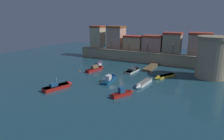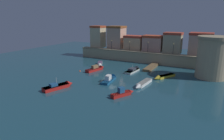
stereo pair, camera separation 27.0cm
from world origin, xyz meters
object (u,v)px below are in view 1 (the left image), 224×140
fortress_tower (212,57)px  quay_lamp_0 (111,43)px  moored_boat_3 (110,78)px  quay_lamp_2 (148,45)px  quay_lamp_3 (173,47)px  moored_boat_0 (100,64)px  moored_boat_2 (124,93)px  moored_boat_7 (60,86)px  moored_boat_5 (134,70)px  moored_boat_6 (143,84)px  mooring_buoy_0 (80,71)px  moored_boat_1 (163,77)px  quay_lamp_1 (129,44)px  moored_boat_4 (96,69)px

fortress_tower → quay_lamp_0: 33.30m
fortress_tower → moored_boat_3: bearing=-147.5°
quay_lamp_2 → quay_lamp_3: 8.03m
quay_lamp_0 → moored_boat_0: (1.10, -9.91, -5.36)m
moored_boat_2 → moored_boat_7: (-13.73, -2.46, -0.09)m
moored_boat_5 → moored_boat_6: 12.15m
quay_lamp_2 → mooring_buoy_0: 23.72m
moored_boat_1 → quay_lamp_0: bearing=-93.8°
quay_lamp_2 → moored_boat_3: (-2.16, -21.59, -5.49)m
moored_boat_6 → fortress_tower: bearing=142.2°
moored_boat_0 → moored_boat_5: bearing=55.7°
mooring_buoy_0 → quay_lamp_2: bearing=54.0°
fortress_tower → quay_lamp_1: 26.73m
quay_lamp_3 → moored_boat_2: 29.70m
moored_boat_2 → moored_boat_0: bearing=69.4°
quay_lamp_0 → moored_boat_3: size_ratio=0.44×
fortress_tower → mooring_buoy_0: fortress_tower is taller
quay_lamp_1 → moored_boat_2: quay_lamp_1 is taller
quay_lamp_1 → quay_lamp_2: 6.48m
quay_lamp_0 → quay_lamp_3: size_ratio=0.97×
fortress_tower → moored_boat_1: bearing=-150.3°
fortress_tower → mooring_buoy_0: (-32.49, -10.46, -5.20)m
moored_boat_1 → moored_boat_4: moored_boat_4 is taller
quay_lamp_1 → moored_boat_2: 31.52m
fortress_tower → moored_boat_4: size_ratio=1.46×
moored_boat_2 → moored_boat_1: bearing=12.9°
quay_lamp_3 → moored_boat_0: bearing=-153.9°
quay_lamp_3 → mooring_buoy_0: 29.05m
quay_lamp_0 → moored_boat_2: 34.54m
quay_lamp_1 → moored_boat_0: 12.62m
moored_boat_4 → moored_boat_0: bearing=33.9°
quay_lamp_0 → quay_lamp_1: (6.83, -0.00, -0.05)m
fortress_tower → moored_boat_3: size_ratio=1.41×
moored_boat_2 → fortress_tower: bearing=-6.5°
quay_lamp_2 → moored_boat_5: bearing=-90.7°
quay_lamp_1 → moored_boat_7: (-2.59, -31.49, -5.29)m
moored_boat_7 → moored_boat_5: bearing=-5.8°
moored_boat_1 → moored_boat_5: (-8.83, 2.72, 0.03)m
quay_lamp_3 → moored_boat_7: (-17.10, -31.49, -5.39)m
quay_lamp_3 → moored_boat_2: (-3.37, -29.03, -5.30)m
quay_lamp_0 → moored_boat_0: 11.32m
moored_boat_3 → moored_boat_6: (8.15, -0.17, 0.00)m
fortress_tower → moored_boat_7: (-28.05, -23.36, -4.73)m
quay_lamp_2 → quay_lamp_3: (8.03, 0.00, -0.02)m
moored_boat_1 → mooring_buoy_0: bearing=-49.7°
moored_boat_0 → moored_boat_3: moored_boat_3 is taller
fortress_tower → moored_boat_5: (-19.10, -3.14, -4.84)m
moored_boat_0 → moored_boat_1: size_ratio=0.80×
moored_boat_4 → moored_boat_6: moored_boat_4 is taller
fortress_tower → mooring_buoy_0: size_ratio=21.76×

